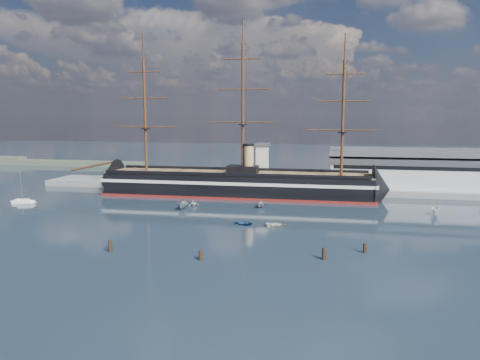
# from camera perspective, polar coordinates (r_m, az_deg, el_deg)

# --- Properties ---
(ground) EXTENTS (600.00, 600.00, 0.00)m
(ground) POSITION_cam_1_polar(r_m,az_deg,el_deg) (136.78, -0.69, -3.42)
(ground) COLOR #1A2A35
(ground) RESTS_ON ground
(quay) EXTENTS (180.00, 18.00, 2.00)m
(quay) POSITION_cam_1_polar(r_m,az_deg,el_deg) (170.18, 5.19, -1.19)
(quay) COLOR slate
(quay) RESTS_ON ground
(warehouse) EXTENTS (63.00, 21.00, 11.60)m
(warehouse) POSITION_cam_1_polar(r_m,az_deg,el_deg) (174.54, 21.24, 1.17)
(warehouse) COLOR #B7BABC
(warehouse) RESTS_ON ground
(quay_tower) EXTENTS (5.00, 5.00, 15.00)m
(quay_tower) POSITION_cam_1_polar(r_m,az_deg,el_deg) (166.87, 2.73, 2.03)
(quay_tower) COLOR silver
(quay_tower) RESTS_ON ground
(shoreline) EXTENTS (120.00, 10.00, 4.00)m
(shoreline) POSITION_cam_1_polar(r_m,az_deg,el_deg) (282.66, -24.89, 2.05)
(shoreline) COLOR #3F4C38
(shoreline) RESTS_ON ground
(warship) EXTENTS (112.99, 17.49, 53.94)m
(warship) POSITION_cam_1_polar(r_m,az_deg,el_deg) (156.43, -1.01, -0.47)
(warship) COLOR black
(warship) RESTS_ON ground
(sailboat) EXTENTS (6.68, 3.55, 10.26)m
(sailboat) POSITION_cam_1_polar(r_m,az_deg,el_deg) (158.15, -24.89, -2.37)
(sailboat) COLOR white
(sailboat) RESTS_ON ground
(motorboat_a) EXTENTS (6.72, 2.57, 2.67)m
(motorboat_a) POSITION_cam_1_polar(r_m,az_deg,el_deg) (136.23, -6.92, -3.52)
(motorboat_a) COLOR gray
(motorboat_a) RESTS_ON ground
(motorboat_b) EXTENTS (1.55, 2.97, 1.32)m
(motorboat_b) POSITION_cam_1_polar(r_m,az_deg,el_deg) (115.95, 0.48, -5.50)
(motorboat_b) COLOR navy
(motorboat_b) RESTS_ON ground
(motorboat_c) EXTENTS (5.77, 3.08, 2.19)m
(motorboat_c) POSITION_cam_1_polar(r_m,az_deg,el_deg) (137.38, 2.54, -3.37)
(motorboat_c) COLOR slate
(motorboat_c) RESTS_ON ground
(motorboat_d) EXTENTS (6.07, 4.84, 2.05)m
(motorboat_d) POSITION_cam_1_polar(r_m,az_deg,el_deg) (140.40, -5.67, -3.16)
(motorboat_d) COLOR silver
(motorboat_d) RESTS_ON ground
(motorboat_e) EXTENTS (1.62, 3.32, 1.49)m
(motorboat_e) POSITION_cam_1_polar(r_m,az_deg,el_deg) (114.41, 4.41, -5.71)
(motorboat_e) COLOR silver
(motorboat_e) RESTS_ON ground
(motorboat_f) EXTENTS (7.12, 3.86, 2.70)m
(motorboat_f) POSITION_cam_1_polar(r_m,az_deg,el_deg) (137.33, 22.68, -4.00)
(motorboat_f) COLOR white
(motorboat_f) RESTS_ON ground
(piling_near_left) EXTENTS (0.64, 0.64, 3.10)m
(piling_near_left) POSITION_cam_1_polar(r_m,az_deg,el_deg) (97.51, -15.56, -8.42)
(piling_near_left) COLOR black
(piling_near_left) RESTS_ON ground
(piling_near_mid) EXTENTS (0.64, 0.64, 2.61)m
(piling_near_mid) POSITION_cam_1_polar(r_m,az_deg,el_deg) (89.20, -4.85, -9.70)
(piling_near_mid) COLOR black
(piling_near_mid) RESTS_ON ground
(piling_near_right) EXTENTS (0.64, 0.64, 3.07)m
(piling_near_right) POSITION_cam_1_polar(r_m,az_deg,el_deg) (90.50, 10.14, -9.54)
(piling_near_right) COLOR black
(piling_near_right) RESTS_ON ground
(piling_far_right) EXTENTS (0.64, 0.64, 2.62)m
(piling_far_right) POSITION_cam_1_polar(r_m,az_deg,el_deg) (96.47, 14.93, -8.58)
(piling_far_right) COLOR black
(piling_far_right) RESTS_ON ground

